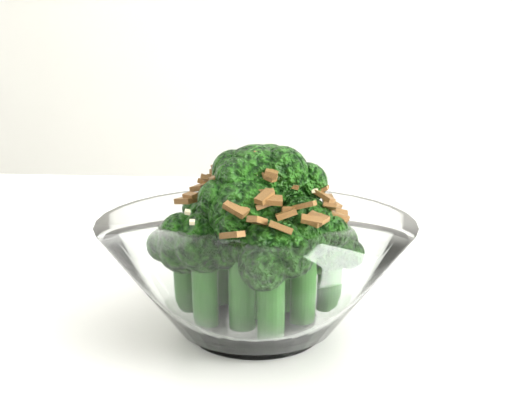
% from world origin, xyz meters
% --- Properties ---
extents(table, '(1.39, 1.13, 0.75)m').
position_xyz_m(table, '(0.11, 0.13, 0.68)').
color(table, white).
rests_on(table, ground).
extents(broccoli_dish, '(0.19, 0.19, 0.12)m').
position_xyz_m(broccoli_dish, '(0.04, 0.02, 0.80)').
color(broccoli_dish, white).
rests_on(broccoli_dish, table).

